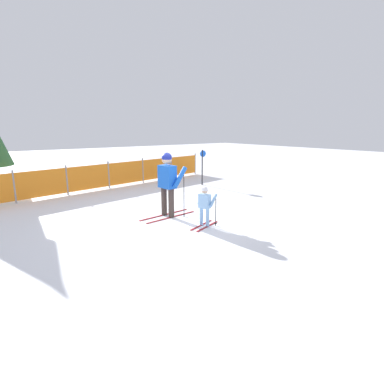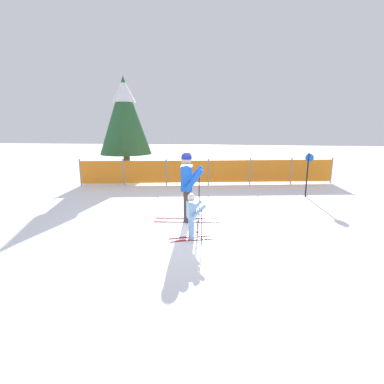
{
  "view_description": "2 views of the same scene",
  "coord_description": "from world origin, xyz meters",
  "px_view_note": "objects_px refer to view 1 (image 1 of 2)",
  "views": [
    {
      "loc": [
        -4.4,
        -6.73,
        2.48
      ],
      "look_at": [
        0.18,
        -0.63,
        0.83
      ],
      "focal_mm": 28.0,
      "sensor_mm": 36.0,
      "label": 1
    },
    {
      "loc": [
        1.04,
        -7.28,
        2.49
      ],
      "look_at": [
        0.17,
        -0.3,
        0.89
      ],
      "focal_mm": 28.0,
      "sensor_mm": 36.0,
      "label": 2
    }
  ],
  "objects_px": {
    "skier_adult": "(168,179)",
    "trail_marker": "(202,164)",
    "skier_child": "(205,203)",
    "safety_fence": "(109,175)"
  },
  "relations": [
    {
      "from": "skier_adult",
      "to": "trail_marker",
      "type": "distance_m",
      "value": 4.89
    },
    {
      "from": "skier_child",
      "to": "trail_marker",
      "type": "distance_m",
      "value": 5.64
    },
    {
      "from": "trail_marker",
      "to": "skier_child",
      "type": "bearing_deg",
      "value": -128.21
    },
    {
      "from": "skier_adult",
      "to": "skier_child",
      "type": "xyz_separation_m",
      "value": [
        0.28,
        -1.29,
        -0.47
      ]
    },
    {
      "from": "safety_fence",
      "to": "trail_marker",
      "type": "xyz_separation_m",
      "value": [
        3.55,
        -1.77,
        0.38
      ]
    },
    {
      "from": "skier_adult",
      "to": "safety_fence",
      "type": "height_order",
      "value": "skier_adult"
    },
    {
      "from": "skier_child",
      "to": "trail_marker",
      "type": "xyz_separation_m",
      "value": [
        3.48,
        4.42,
        0.34
      ]
    },
    {
      "from": "skier_child",
      "to": "safety_fence",
      "type": "relative_size",
      "value": 0.1
    },
    {
      "from": "trail_marker",
      "to": "skier_adult",
      "type": "bearing_deg",
      "value": -140.23
    },
    {
      "from": "skier_adult",
      "to": "skier_child",
      "type": "height_order",
      "value": "skier_adult"
    }
  ]
}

